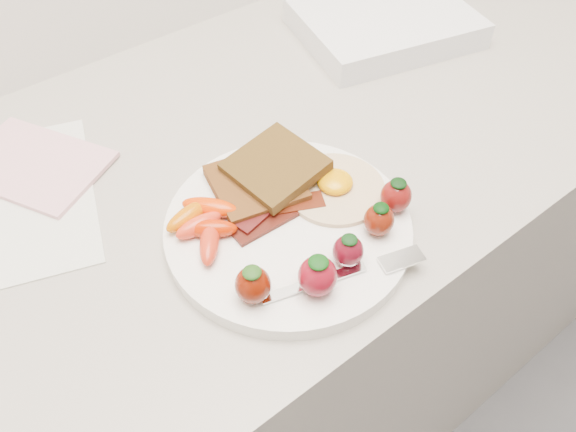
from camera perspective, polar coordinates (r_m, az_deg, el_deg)
counter at (r=1.07m, az=-4.45°, el=-12.29°), size 2.00×0.60×0.90m
plate at (r=0.62m, az=0.00°, el=-1.17°), size 0.27×0.27×0.02m
toast_lower at (r=0.64m, az=-3.26°, el=3.25°), size 0.11×0.11×0.01m
toast_upper at (r=0.64m, az=-1.30°, el=5.06°), size 0.10×0.10×0.02m
fried_egg at (r=0.64m, az=4.81°, el=2.98°), size 0.12×0.12×0.02m
bacon_strips at (r=0.62m, az=-1.40°, el=0.69°), size 0.11×0.06×0.01m
baby_carrots at (r=0.60m, az=-8.55°, el=-0.68°), size 0.09×0.10×0.02m
strawberries at (r=0.56m, az=4.97°, el=-3.12°), size 0.23×0.07×0.05m
fork at (r=0.57m, az=6.79°, el=-5.64°), size 0.17×0.07×0.00m
paper_sheet at (r=0.73m, az=-26.41°, el=1.30°), size 0.26×0.30×0.00m
notepad at (r=0.76m, az=-24.50°, el=4.79°), size 0.19×0.21×0.01m
appliance at (r=0.95m, az=9.73°, el=18.77°), size 0.30×0.26×0.04m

